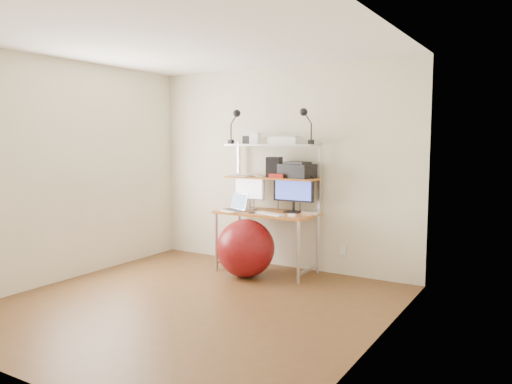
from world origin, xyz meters
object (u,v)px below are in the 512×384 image
printer (297,170)px  exercise_ball (246,248)px  monitor_silver (249,190)px  monitor_black (293,191)px  laptop (236,207)px

printer → exercise_ball: (-0.43, -0.48, -0.90)m
printer → monitor_silver: bearing=-162.8°
monitor_black → laptop: bearing=-160.9°
monitor_black → laptop: monitor_black is taller
monitor_silver → monitor_black: monitor_black is taller
monitor_black → laptop: (-0.65, -0.25, -0.21)m
laptop → printer: (0.68, 0.28, 0.46)m
monitor_silver → exercise_ball: monitor_silver is taller
monitor_black → laptop: size_ratio=1.35×
monitor_black → exercise_ball: 0.89m
laptop → exercise_ball: bearing=-14.4°
monitor_silver → laptop: monitor_silver is taller
monitor_black → laptop: 0.73m
monitor_black → printer: 0.25m
laptop → exercise_ball: (0.26, -0.19, -0.45)m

